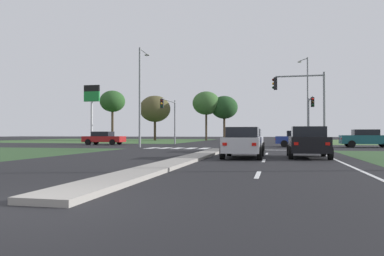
% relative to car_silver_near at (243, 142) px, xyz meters
% --- Properties ---
extents(ground_plane, '(200.00, 200.00, 0.00)m').
position_rel_car_silver_near_xyz_m(ground_plane, '(-2.39, 16.34, -0.81)').
color(ground_plane, black).
extents(grass_verge_far_left, '(35.00, 35.00, 0.01)m').
position_rel_car_silver_near_xyz_m(grass_verge_far_left, '(-27.89, 40.84, -0.81)').
color(grass_verge_far_left, '#385B2D').
rests_on(grass_verge_far_left, ground).
extents(median_island_near, '(1.20, 22.00, 0.14)m').
position_rel_car_silver_near_xyz_m(median_island_near, '(-2.39, -2.66, -0.74)').
color(median_island_near, gray).
rests_on(median_island_near, ground).
extents(median_island_far, '(1.20, 36.00, 0.14)m').
position_rel_car_silver_near_xyz_m(median_island_far, '(-2.39, 41.34, -0.74)').
color(median_island_far, gray).
rests_on(median_island_far, ground).
extents(lane_dash_near, '(0.14, 2.00, 0.01)m').
position_rel_car_silver_near_xyz_m(lane_dash_near, '(1.11, -7.83, -0.80)').
color(lane_dash_near, silver).
rests_on(lane_dash_near, ground).
extents(lane_dash_second, '(0.14, 2.00, 0.01)m').
position_rel_car_silver_near_xyz_m(lane_dash_second, '(1.11, -1.83, -0.80)').
color(lane_dash_second, silver).
rests_on(lane_dash_second, ground).
extents(lane_dash_third, '(0.14, 2.00, 0.01)m').
position_rel_car_silver_near_xyz_m(lane_dash_third, '(1.11, 4.17, -0.80)').
color(lane_dash_third, silver).
rests_on(lane_dash_third, ground).
extents(edge_line_right, '(0.14, 24.00, 0.01)m').
position_rel_car_silver_near_xyz_m(edge_line_right, '(4.46, -1.66, -0.80)').
color(edge_line_right, silver).
rests_on(edge_line_right, ground).
extents(stop_bar_near, '(6.40, 0.50, 0.01)m').
position_rel_car_silver_near_xyz_m(stop_bar_near, '(1.41, 9.34, -0.80)').
color(stop_bar_near, silver).
rests_on(stop_bar_near, ground).
extents(crosswalk_bar_near, '(0.70, 2.80, 0.01)m').
position_rel_car_silver_near_xyz_m(crosswalk_bar_near, '(-8.79, 11.14, -0.80)').
color(crosswalk_bar_near, silver).
rests_on(crosswalk_bar_near, ground).
extents(crosswalk_bar_second, '(0.70, 2.80, 0.01)m').
position_rel_car_silver_near_xyz_m(crosswalk_bar_second, '(-7.64, 11.14, -0.80)').
color(crosswalk_bar_second, silver).
rests_on(crosswalk_bar_second, ground).
extents(crosswalk_bar_third, '(0.70, 2.80, 0.01)m').
position_rel_car_silver_near_xyz_m(crosswalk_bar_third, '(-6.49, 11.14, -0.80)').
color(crosswalk_bar_third, silver).
rests_on(crosswalk_bar_third, ground).
extents(crosswalk_bar_fourth, '(0.70, 2.80, 0.01)m').
position_rel_car_silver_near_xyz_m(crosswalk_bar_fourth, '(-5.34, 11.14, -0.80)').
color(crosswalk_bar_fourth, silver).
rests_on(crosswalk_bar_fourth, ground).
extents(crosswalk_bar_fifth, '(0.70, 2.80, 0.01)m').
position_rel_car_silver_near_xyz_m(crosswalk_bar_fifth, '(-4.19, 11.14, -0.80)').
color(crosswalk_bar_fifth, silver).
rests_on(crosswalk_bar_fifth, ground).
extents(car_silver_near, '(2.01, 4.35, 1.59)m').
position_rel_car_silver_near_xyz_m(car_silver_near, '(0.00, 0.00, 0.00)').
color(car_silver_near, '#B7B7BC').
rests_on(car_silver_near, ground).
extents(car_red_second, '(4.52, 2.06, 1.47)m').
position_rel_car_silver_near_xyz_m(car_red_second, '(-16.93, 18.44, -0.05)').
color(car_red_second, '#A31919').
rests_on(car_red_second, ground).
extents(car_blue_third, '(4.44, 1.97, 1.52)m').
position_rel_car_silver_near_xyz_m(car_blue_third, '(3.80, 16.46, -0.03)').
color(car_blue_third, navy).
rests_on(car_blue_third, ground).
extents(car_teal_fourth, '(4.63, 1.94, 1.62)m').
position_rel_car_silver_near_xyz_m(car_teal_fourth, '(9.68, 16.67, 0.01)').
color(car_teal_fourth, '#19565B').
rests_on(car_teal_fourth, ground).
extents(car_black_fifth, '(2.06, 4.18, 1.62)m').
position_rel_car_silver_near_xyz_m(car_black_fifth, '(3.29, 0.76, 0.01)').
color(car_black_fifth, black).
rests_on(car_black_fifth, ground).
extents(car_white_sixth, '(2.08, 4.58, 1.59)m').
position_rel_car_silver_near_xyz_m(car_white_sixth, '(-0.18, 6.62, 0.00)').
color(car_white_sixth, silver).
rests_on(car_white_sixth, ground).
extents(traffic_signal_far_left, '(0.32, 5.50, 5.17)m').
position_rel_car_silver_near_xyz_m(traffic_signal_far_left, '(-9.99, 20.84, 2.82)').
color(traffic_signal_far_left, gray).
rests_on(traffic_signal_far_left, ground).
extents(traffic_signal_far_right, '(0.32, 4.64, 5.11)m').
position_rel_car_silver_near_xyz_m(traffic_signal_far_right, '(5.21, 21.19, 2.73)').
color(traffic_signal_far_right, gray).
rests_on(traffic_signal_far_right, ground).
extents(traffic_signal_near_right, '(3.91, 0.32, 5.87)m').
position_rel_car_silver_near_xyz_m(traffic_signal_near_right, '(3.87, 9.74, 3.17)').
color(traffic_signal_near_right, gray).
rests_on(traffic_signal_near_right, ground).
extents(street_lamp_second, '(0.56, 2.55, 9.11)m').
position_rel_car_silver_near_xyz_m(street_lamp_second, '(-10.42, 12.65, 4.32)').
color(street_lamp_second, gray).
rests_on(street_lamp_second, ground).
extents(street_lamp_third, '(1.25, 2.03, 10.86)m').
position_rel_car_silver_near_xyz_m(street_lamp_third, '(5.55, 29.36, 5.18)').
color(street_lamp_third, gray).
rests_on(street_lamp_third, ground).
extents(pedestrian_at_median, '(0.34, 0.34, 1.66)m').
position_rel_car_silver_near_xyz_m(pedestrian_at_median, '(-2.10, 29.24, 0.33)').
color(pedestrian_at_median, maroon).
rests_on(pedestrian_at_median, median_island_far).
extents(fuel_price_totem, '(1.80, 0.24, 6.57)m').
position_rel_car_silver_near_xyz_m(fuel_price_totem, '(-18.02, 17.75, 4.00)').
color(fuel_price_totem, silver).
rests_on(fuel_price_totem, ground).
extents(treeline_near, '(4.76, 4.76, 9.38)m').
position_rel_car_silver_near_xyz_m(treeline_near, '(-28.52, 45.66, 6.49)').
color(treeline_near, '#423323').
rests_on(treeline_near, ground).
extents(treeline_second, '(5.56, 5.56, 8.05)m').
position_rel_car_silver_near_xyz_m(treeline_second, '(-19.53, 44.06, 4.86)').
color(treeline_second, '#423323').
rests_on(treeline_second, ground).
extents(treeline_third, '(4.91, 4.91, 8.77)m').
position_rel_car_silver_near_xyz_m(treeline_third, '(-10.45, 45.74, 5.85)').
color(treeline_third, '#423323').
rests_on(treeline_third, ground).
extents(treeline_fourth, '(4.83, 4.83, 8.00)m').
position_rel_car_silver_near_xyz_m(treeline_fourth, '(-7.34, 46.74, 5.11)').
color(treeline_fourth, '#423323').
rests_on(treeline_fourth, ground).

